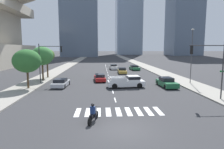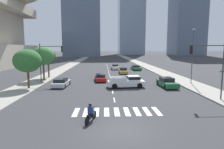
# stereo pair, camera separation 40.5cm
# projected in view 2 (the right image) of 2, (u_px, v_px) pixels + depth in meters

# --- Properties ---
(ground_plane) EXTENTS (800.00, 800.00, 0.00)m
(ground_plane) POSITION_uv_depth(u_px,v_px,m) (121.00, 130.00, 13.42)
(ground_plane) COLOR #333335
(sidewalk_east) EXTENTS (4.00, 260.00, 0.15)m
(sidewalk_east) POSITION_uv_depth(u_px,v_px,m) (164.00, 73.00, 43.64)
(sidewalk_east) COLOR gray
(sidewalk_east) RESTS_ON ground
(sidewalk_west) EXTENTS (4.00, 260.00, 0.15)m
(sidewalk_west) POSITION_uv_depth(u_px,v_px,m) (52.00, 74.00, 42.60)
(sidewalk_west) COLOR gray
(sidewalk_west) RESTS_ON ground
(crosswalk_near) EXTENTS (7.65, 2.43, 0.01)m
(crosswalk_near) POSITION_uv_depth(u_px,v_px,m) (117.00, 112.00, 17.33)
(crosswalk_near) COLOR silver
(crosswalk_near) RESTS_ON ground
(lane_divider_center) EXTENTS (0.14, 50.00, 0.01)m
(lane_divider_center) POSITION_uv_depth(u_px,v_px,m) (109.00, 73.00, 45.06)
(lane_divider_center) COLOR silver
(lane_divider_center) RESTS_ON ground
(motorcycle_lead) EXTENTS (0.94, 2.09, 1.49)m
(motorcycle_lead) POSITION_uv_depth(u_px,v_px,m) (91.00, 114.00, 14.87)
(motorcycle_lead) COLOR black
(motorcycle_lead) RESTS_ON ground
(pickup_truck) EXTENTS (5.37, 2.29, 1.67)m
(pickup_truck) POSITION_uv_depth(u_px,v_px,m) (128.00, 82.00, 28.07)
(pickup_truck) COLOR silver
(pickup_truck) RESTS_ON ground
(sedan_silver_0) EXTENTS (2.11, 4.39, 1.20)m
(sedan_silver_0) POSITION_uv_depth(u_px,v_px,m) (61.00, 83.00, 28.74)
(sedan_silver_0) COLOR #B7BABF
(sedan_silver_0) RESTS_ON ground
(sedan_red_1) EXTENTS (2.11, 4.63, 1.22)m
(sedan_red_1) POSITION_uv_depth(u_px,v_px,m) (100.00, 78.00, 33.69)
(sedan_red_1) COLOR maroon
(sedan_red_1) RESTS_ON ground
(sedan_white_2) EXTENTS (1.97, 4.44, 1.37)m
(sedan_white_2) POSITION_uv_depth(u_px,v_px,m) (115.00, 67.00, 52.41)
(sedan_white_2) COLOR silver
(sedan_white_2) RESTS_ON ground
(sedan_green_3) EXTENTS (2.01, 4.84, 1.35)m
(sedan_green_3) POSITION_uv_depth(u_px,v_px,m) (167.00, 83.00, 28.51)
(sedan_green_3) COLOR #1E6038
(sedan_green_3) RESTS_ON ground
(sedan_green_4) EXTENTS (2.27, 4.59, 1.21)m
(sedan_green_4) POSITION_uv_depth(u_px,v_px,m) (136.00, 68.00, 50.68)
(sedan_green_4) COLOR #1E6038
(sedan_green_4) RESTS_ON ground
(sedan_gold_5) EXTENTS (1.90, 4.50, 1.23)m
(sedan_gold_5) POSITION_uv_depth(u_px,v_px,m) (123.00, 71.00, 44.01)
(sedan_gold_5) COLOR #B28E38
(sedan_gold_5) RESTS_ON ground
(traffic_signal_near) EXTENTS (4.08, 0.28, 6.13)m
(traffic_signal_near) POSITION_uv_depth(u_px,v_px,m) (211.00, 61.00, 20.43)
(traffic_signal_near) COLOR #333335
(traffic_signal_near) RESTS_ON sidewalk_east
(traffic_signal_far) EXTENTS (3.99, 0.28, 6.16)m
(traffic_signal_far) POSITION_uv_depth(u_px,v_px,m) (49.00, 56.00, 30.78)
(traffic_signal_far) COLOR #333335
(traffic_signal_far) RESTS_ON sidewalk_west
(street_lamp_east) EXTENTS (0.50, 0.24, 8.43)m
(street_lamp_east) POSITION_uv_depth(u_px,v_px,m) (193.00, 52.00, 30.25)
(street_lamp_east) COLOR #3F3F42
(street_lamp_east) RESTS_ON sidewalk_east
(street_tree_nearest) EXTENTS (3.73, 3.73, 5.33)m
(street_tree_nearest) POSITION_uv_depth(u_px,v_px,m) (27.00, 61.00, 26.62)
(street_tree_nearest) COLOR #4C3823
(street_tree_nearest) RESTS_ON sidewalk_west
(street_tree_second) EXTENTS (3.73, 3.73, 5.75)m
(street_tree_second) POSITION_uv_depth(u_px,v_px,m) (43.00, 56.00, 33.49)
(street_tree_second) COLOR #4C3823
(street_tree_second) RESTS_ON sidewalk_west
(street_tree_third) EXTENTS (2.80, 2.80, 5.38)m
(street_tree_third) POSITION_uv_depth(u_px,v_px,m) (48.00, 55.00, 36.52)
(street_tree_third) COLOR #4C3823
(street_tree_third) RESTS_ON sidewalk_west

